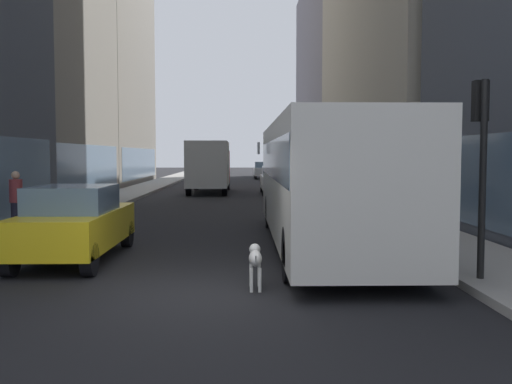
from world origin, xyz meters
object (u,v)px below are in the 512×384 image
car_white_van (277,180)px  car_yellow_taxi (75,222)px  traffic_light_near (481,145)px  dalmatian_dog (255,259)px  transit_bus (323,175)px  car_silver_sedan (263,170)px  pedestrian_in_coat (16,202)px  box_truck (209,165)px

car_white_van → car_yellow_taxi: (-5.60, -21.13, -0.00)m
car_yellow_taxi → traffic_light_near: 8.29m
dalmatian_dog → transit_bus: bearing=68.9°
car_white_van → dalmatian_dog: car_white_van is taller
dalmatian_dog → traffic_light_near: bearing=1.6°
car_silver_sedan → car_yellow_taxi: size_ratio=1.06×
pedestrian_in_coat → traffic_light_near: 11.79m
car_silver_sedan → box_truck: size_ratio=0.61×
pedestrian_in_coat → traffic_light_near: size_ratio=0.50×
car_white_van → car_silver_sedan: size_ratio=0.89×
car_yellow_taxi → transit_bus: bearing=18.7°
transit_bus → car_silver_sedan: 40.86m
car_silver_sedan → transit_bus: bearing=-90.0°
car_yellow_taxi → box_truck: bearing=85.9°
car_silver_sedan → box_truck: (-4.00, -20.47, 0.84)m
car_yellow_taxi → pedestrian_in_coat: pedestrian_in_coat is taller
transit_bus → box_truck: bearing=101.1°
pedestrian_in_coat → car_silver_sedan: bearing=78.5°
car_white_van → box_truck: (-4.00, 1.13, 0.85)m
traffic_light_near → pedestrian_in_coat: bearing=150.5°
pedestrian_in_coat → dalmatian_dog: bearing=-43.0°
transit_bus → car_silver_sedan: (0.00, 40.85, -0.95)m
pedestrian_in_coat → car_white_van: bearing=65.8°
box_truck → pedestrian_in_coat: (-4.08, -19.11, -0.66)m
car_white_van → car_silver_sedan: same height
car_silver_sedan → car_yellow_taxi: 43.11m
car_silver_sedan → pedestrian_in_coat: pedestrian_in_coat is taller
car_yellow_taxi → box_truck: (1.60, 22.27, 0.85)m
transit_bus → dalmatian_dog: 5.10m
box_truck → pedestrian_in_coat: 19.56m
traffic_light_near → dalmatian_dog: bearing=-178.4°
car_silver_sedan → dalmatian_dog: size_ratio=4.76×
pedestrian_in_coat → box_truck: bearing=77.9°
transit_bus → traffic_light_near: 5.01m
car_silver_sedan → box_truck: 20.88m
car_white_van → car_silver_sedan: (0.00, 21.61, 0.00)m
car_white_van → car_silver_sedan: 21.61m
car_silver_sedan → dalmatian_dog: car_silver_sedan is taller
car_white_van → pedestrian_in_coat: 19.72m
dalmatian_dog → box_truck: bearing=95.1°
car_white_van → traffic_light_near: size_ratio=1.20×
car_silver_sedan → traffic_light_near: bearing=-87.3°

